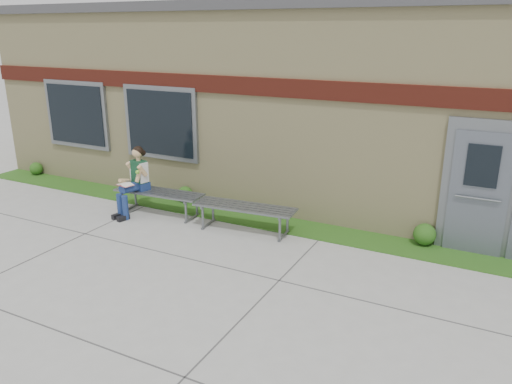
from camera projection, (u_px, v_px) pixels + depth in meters
The scene contains 9 objects.
ground at pixel (206, 280), 7.62m from camera, with size 80.00×80.00×0.00m, color #9E9E99.
grass_strip at pixel (277, 224), 9.81m from camera, with size 16.00×0.80×0.02m, color #224E14.
school_building at pixel (337, 97), 12.03m from camera, with size 16.20×6.22×4.20m.
bench_left at pixel (159, 197), 10.23m from camera, with size 1.93×0.64×0.49m.
bench_right at pixel (245, 212), 9.36m from camera, with size 1.98×0.71×0.50m.
girl at pixel (134, 179), 10.13m from camera, with size 0.51×0.87×1.41m.
shrub_west at pixel (36, 168), 13.04m from camera, with size 0.32×0.32×0.32m, color #224E14.
shrub_mid at pixel (185, 194), 10.99m from camera, with size 0.34×0.34×0.34m, color #224E14.
shrub_east at pixel (425, 234), 8.77m from camera, with size 0.39×0.39×0.39m, color #224E14.
Camera 1 is at (3.79, -5.72, 3.65)m, focal length 35.00 mm.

